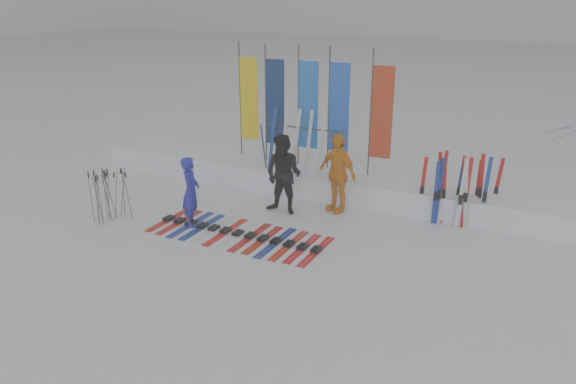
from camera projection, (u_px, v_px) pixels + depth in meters
The scene contains 10 objects.
ground at pixel (243, 262), 11.16m from camera, with size 120.00×120.00×0.00m, color white.
snow_bank at pixel (332, 182), 14.93m from camera, with size 14.00×1.60×0.60m, color white.
person_blue at pixel (191, 192), 12.68m from camera, with size 0.59×0.39×1.62m, color #1B1D9F.
person_black at pixel (284, 175), 13.36m from camera, with size 0.94×0.73×1.93m, color black.
person_yellow at pixel (337, 173), 13.46m from camera, with size 1.13×0.47×1.93m, color orange.
ski_row at pixel (238, 233), 12.39m from camera, with size 3.98×1.70×0.07m.
pole_cluster at pixel (108, 196), 13.04m from camera, with size 0.78×0.84×1.25m.
feather_flags at pixel (308, 105), 14.82m from camera, with size 4.50×0.23×3.20m.
ski_rack at pixel (302, 143), 14.53m from camera, with size 2.04×0.80×1.23m.
upright_skis at pixel (459, 190), 12.89m from camera, with size 1.65×1.15×1.67m.
Camera 1 is at (5.33, -8.57, 5.04)m, focal length 35.00 mm.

